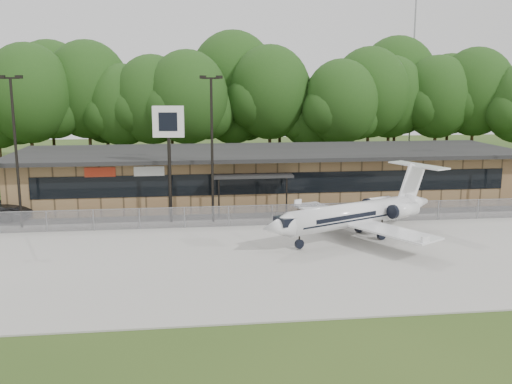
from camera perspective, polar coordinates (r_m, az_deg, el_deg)
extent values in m
plane|color=#294217|center=(25.72, 9.03, -11.56)|extent=(160.00, 160.00, 0.00)
cube|color=#9E9B93|center=(33.00, 5.19, -6.29)|extent=(64.00, 18.00, 0.08)
cube|color=#383835|center=(43.93, 2.03, -1.91)|extent=(50.00, 9.00, 0.06)
cube|color=olive|center=(47.92, 1.19, 1.57)|extent=(40.00, 10.00, 4.00)
cube|color=black|center=(42.98, 2.16, 0.89)|extent=(36.00, 0.08, 1.60)
cube|color=black|center=(47.13, 1.29, 4.05)|extent=(41.00, 11.50, 0.30)
cube|color=black|center=(42.02, -0.40, 1.63)|extent=(6.00, 1.60, 0.20)
cube|color=#B82E16|center=(42.68, -15.34, 1.93)|extent=(2.20, 0.06, 0.70)
cube|color=silver|center=(42.31, -10.64, 2.06)|extent=(2.20, 0.06, 0.70)
cube|color=gray|center=(39.45, 3.06, -2.33)|extent=(46.00, 0.03, 1.50)
cube|color=gray|center=(39.28, 3.08, -1.26)|extent=(46.00, 0.04, 0.04)
cylinder|color=gray|center=(76.48, 15.44, 12.57)|extent=(0.20, 0.20, 25.00)
cylinder|color=black|center=(41.13, -22.84, 3.39)|extent=(0.18, 0.18, 10.00)
cube|color=black|center=(40.85, -23.37, 10.42)|extent=(1.20, 0.12, 0.12)
cube|color=black|center=(41.01, -24.13, 10.46)|extent=(0.45, 0.30, 0.22)
cube|color=black|center=(40.71, -22.63, 10.58)|extent=(0.45, 0.30, 0.22)
cylinder|color=black|center=(39.62, -4.41, 3.96)|extent=(0.18, 0.18, 10.00)
cube|color=black|center=(39.34, -4.52, 11.28)|extent=(1.20, 0.12, 0.12)
cube|color=black|center=(39.31, -5.34, 11.37)|extent=(0.45, 0.30, 0.22)
cube|color=black|center=(39.37, -3.71, 11.39)|extent=(0.45, 0.30, 0.22)
cylinder|color=silver|center=(35.90, 9.45, -2.41)|extent=(9.12, 5.31, 1.50)
cone|color=silver|center=(32.54, 1.99, -3.65)|extent=(2.33, 2.15, 1.50)
cone|color=silver|center=(39.82, 15.64, -1.15)|extent=(2.50, 2.23, 1.50)
cube|color=silver|center=(34.15, 13.45, -3.98)|extent=(4.24, 5.97, 0.11)
cube|color=silver|center=(38.59, 6.92, -2.05)|extent=(4.24, 5.97, 0.11)
cylinder|color=silver|center=(37.36, 14.53, -1.87)|extent=(2.22, 1.63, 0.84)
cylinder|color=silver|center=(38.96, 12.04, -1.24)|extent=(2.22, 1.63, 0.84)
cube|color=silver|center=(39.23, 15.28, 0.71)|extent=(2.14, 1.09, 2.82)
cube|color=silver|center=(39.46, 15.92, 2.46)|extent=(2.92, 4.42, 0.09)
cube|color=black|center=(32.84, 2.94, -3.06)|extent=(1.32, 1.41, 0.47)
cube|color=black|center=(37.32, 11.34, -3.97)|extent=(1.63, 2.35, 0.66)
cylinder|color=black|center=(33.82, 4.35, -5.34)|extent=(0.75, 0.75, 0.21)
cylinder|color=black|center=(40.04, -8.64, 2.36)|extent=(0.26, 0.26, 7.81)
cube|color=silver|center=(39.70, -8.77, 6.97)|extent=(2.16, 0.50, 2.15)
cube|color=black|center=(39.57, -8.80, 6.96)|extent=(1.27, 0.19, 1.27)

